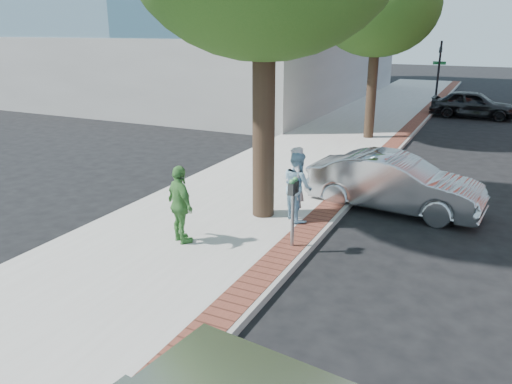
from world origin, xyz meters
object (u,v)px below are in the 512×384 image
Objects in this scene: parking_meter at (293,198)px; sedan_silver at (395,183)px; bg_car at (473,104)px; person_officer at (298,186)px; person_green at (180,205)px; person_gray at (295,184)px.

parking_meter is 0.34× the size of sedan_silver.
bg_car is at bearing 83.35° from parking_meter.
person_officer is 2.86m from person_green.
parking_meter is 1.59m from person_gray.
person_green is 0.38× the size of sedan_silver.
sedan_silver is at bearing -98.86° from person_green.
person_officer is (-0.48, 1.48, -0.24)m from parking_meter.
person_green is at bearing 168.86° from bg_car.
person_gray is 2.84m from sedan_silver.
person_green is (-1.63, -2.30, -0.04)m from person_gray.
bg_car is at bearing -72.26° from person_green.
parking_meter is 1.58m from person_officer.
person_gray is at bearing 172.34° from bg_car.
bg_car is (4.45, 20.26, -0.28)m from person_green.
sedan_silver is (1.84, 2.07, -0.25)m from person_officer.
parking_meter is 3.84m from sedan_silver.
parking_meter is at bearing -15.17° from person_gray.
person_green is at bearing -70.79° from person_gray.
parking_meter reaches higher than sedan_silver.
parking_meter is at bearing 152.14° from person_officer.
parking_meter is at bearing 174.59° from bg_car.
parking_meter is 2.34m from person_green.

